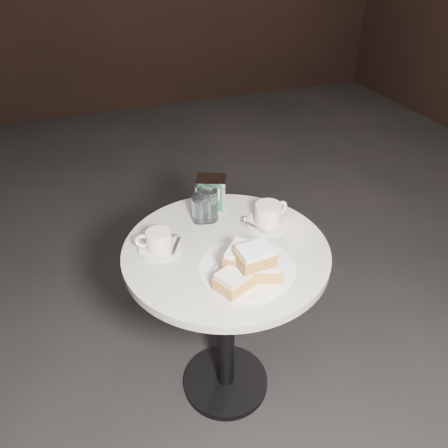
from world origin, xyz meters
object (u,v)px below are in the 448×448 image
cafe_table (226,291)px  water_glass_right (208,205)px  coffee_cup_right (268,216)px  water_glass_left (201,209)px  beignet_plate (248,269)px  napkin_dispenser (211,193)px  coffee_cup_left (159,242)px

cafe_table → water_glass_right: bearing=90.4°
coffee_cup_right → water_glass_left: size_ratio=1.90×
beignet_plate → napkin_dispenser: bearing=85.7°
beignet_plate → coffee_cup_left: beignet_plate is taller
cafe_table → beignet_plate: size_ratio=3.17×
beignet_plate → napkin_dispenser: beignet_plate is taller
coffee_cup_left → beignet_plate: bearing=-34.2°
coffee_cup_left → coffee_cup_right: 0.41m
coffee_cup_left → cafe_table: bearing=-3.2°
beignet_plate → napkin_dispenser: (0.03, 0.43, 0.01)m
cafe_table → water_glass_left: water_glass_left is taller
water_glass_left → water_glass_right: size_ratio=0.84×
water_glass_left → napkin_dispenser: (0.07, 0.07, 0.01)m
beignet_plate → water_glass_left: beignet_plate is taller
water_glass_left → water_glass_right: 0.03m
napkin_dispenser → water_glass_right: bearing=-94.7°
coffee_cup_right → water_glass_right: bearing=135.8°
cafe_table → coffee_cup_right: bearing=22.6°
coffee_cup_right → cafe_table: bearing=-172.4°
beignet_plate → water_glass_right: bearing=90.7°
coffee_cup_right → water_glass_left: (-0.22, 0.11, 0.01)m
beignet_plate → cafe_table: bearing=91.1°
cafe_table → beignet_plate: (0.00, -0.18, 0.25)m
water_glass_right → coffee_cup_right: bearing=-29.2°
beignet_plate → water_glass_right: 0.36m
coffee_cup_right → napkin_dispenser: size_ratio=1.46×
water_glass_left → napkin_dispenser: size_ratio=0.77×
water_glass_left → water_glass_right: water_glass_right is taller
coffee_cup_right → napkin_dispenser: (-0.15, 0.18, 0.03)m
cafe_table → napkin_dispenser: bearing=82.0°
cafe_table → coffee_cup_left: bearing=162.8°
coffee_cup_right → napkin_dispenser: bearing=116.2°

